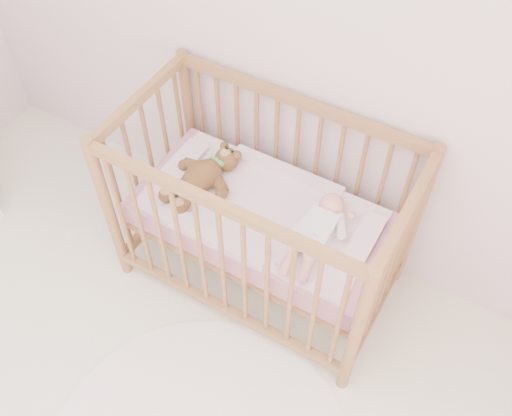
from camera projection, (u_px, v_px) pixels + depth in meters
The scene contains 6 objects.
wall_back at pixel (291, 14), 2.34m from camera, with size 4.00×0.02×2.70m, color silver.
crib at pixel (261, 217), 2.76m from camera, with size 1.36×0.76×1.00m, color #9E7743, non-canonical shape.
mattress at pixel (261, 219), 2.77m from camera, with size 1.22×0.62×0.13m, color pink.
blanket at pixel (261, 209), 2.71m from camera, with size 1.10×0.58×0.06m, color #F3A7C5, non-canonical shape.
baby at pixel (318, 228), 2.54m from camera, with size 0.25×0.52×0.13m, color white, non-canonical shape.
teddy_bear at pixel (202, 175), 2.73m from camera, with size 0.34×0.48×0.13m, color brown, non-canonical shape.
Camera 1 is at (0.93, 0.11, 2.67)m, focal length 40.00 mm.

